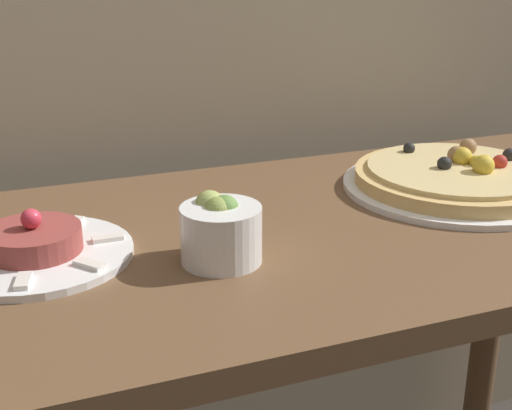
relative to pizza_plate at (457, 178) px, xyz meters
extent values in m
cube|color=brown|center=(-0.40, -0.05, -0.04)|extent=(1.46, 0.61, 0.03)
cylinder|color=brown|center=(0.27, 0.20, -0.43)|extent=(0.06, 0.06, 0.74)
cylinder|color=white|center=(0.00, 0.00, -0.01)|extent=(0.36, 0.36, 0.01)
cylinder|color=#DBB26B|center=(0.00, 0.00, 0.00)|extent=(0.33, 0.33, 0.02)
cylinder|color=#E0C684|center=(0.00, 0.00, 0.02)|extent=(0.29, 0.29, 0.01)
sphere|color=gold|center=(0.03, 0.00, 0.03)|extent=(0.02, 0.02, 0.02)
sphere|color=#B22D23|center=(0.06, -0.02, 0.03)|extent=(0.02, 0.02, 0.02)
sphere|color=#B22D23|center=(0.02, -0.03, 0.03)|extent=(0.02, 0.02, 0.02)
sphere|color=#997047|center=(0.07, 0.06, 0.03)|extent=(0.03, 0.03, 0.03)
sphere|color=black|center=(0.10, 0.00, 0.03)|extent=(0.02, 0.02, 0.02)
sphere|color=#997047|center=(0.02, 0.03, 0.03)|extent=(0.03, 0.03, 0.03)
sphere|color=black|center=(-0.03, 0.00, 0.03)|extent=(0.02, 0.02, 0.02)
sphere|color=black|center=(-0.03, 0.10, 0.03)|extent=(0.02, 0.02, 0.02)
sphere|color=gold|center=(0.02, 0.02, 0.03)|extent=(0.03, 0.03, 0.03)
sphere|color=gold|center=(0.02, -0.04, 0.03)|extent=(0.03, 0.03, 0.03)
cylinder|color=white|center=(-0.66, -0.03, -0.01)|extent=(0.25, 0.25, 0.01)
cylinder|color=#933D38|center=(-0.66, -0.03, 0.01)|extent=(0.12, 0.12, 0.03)
sphere|color=#E0384C|center=(-0.66, -0.03, 0.03)|extent=(0.03, 0.03, 0.03)
cube|color=white|center=(-0.57, -0.03, -0.01)|extent=(0.04, 0.02, 0.01)
cube|color=white|center=(-0.60, 0.04, -0.01)|extent=(0.04, 0.04, 0.01)
cube|color=white|center=(-0.68, 0.06, -0.01)|extent=(0.02, 0.04, 0.01)
cube|color=white|center=(-0.68, -0.12, -0.01)|extent=(0.02, 0.04, 0.01)
cube|color=white|center=(-0.60, -0.10, -0.01)|extent=(0.04, 0.04, 0.01)
cylinder|color=white|center=(-0.44, -0.12, 0.02)|extent=(0.10, 0.10, 0.07)
sphere|color=#8EA34C|center=(-0.45, -0.11, 0.05)|extent=(0.03, 0.03, 0.03)
sphere|color=#8EA34C|center=(-0.45, -0.12, 0.05)|extent=(0.04, 0.04, 0.04)
sphere|color=#A3B25B|center=(-0.45, -0.10, 0.05)|extent=(0.04, 0.04, 0.04)
sphere|color=#668E42|center=(-0.44, -0.12, 0.05)|extent=(0.04, 0.04, 0.04)
sphere|color=#B7BC70|center=(-0.44, -0.10, 0.05)|extent=(0.03, 0.03, 0.03)
sphere|color=#668E42|center=(-0.44, -0.11, 0.05)|extent=(0.03, 0.03, 0.03)
camera|label=1|loc=(-0.70, -0.90, 0.36)|focal=50.00mm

